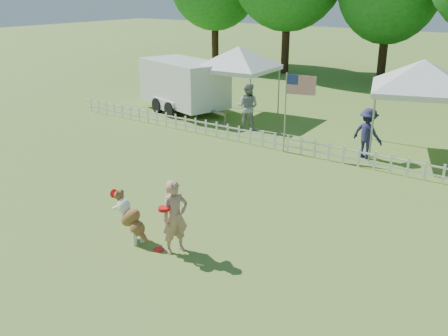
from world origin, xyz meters
name	(u,v)px	position (x,y,z in m)	size (l,w,h in m)	color
ground	(165,237)	(0.00, 0.00, 0.00)	(120.00, 120.00, 0.00)	#4A6D22
picket_fence	(308,148)	(0.00, 7.00, 0.30)	(22.00, 0.08, 0.60)	white
handler	(175,217)	(0.62, -0.33, 0.80)	(0.58, 0.38, 1.59)	tan
dog	(131,218)	(-0.49, -0.53, 0.54)	(1.05, 0.35, 1.08)	brown
frisbee_on_turf	(159,249)	(0.28, -0.52, 0.01)	(0.23, 0.23, 0.02)	red
canopy_tent_left	(238,83)	(-4.96, 10.18, 1.45)	(2.81, 2.81, 2.91)	silver
canopy_tent_right	(418,109)	(2.75, 9.27, 1.54)	(2.98, 2.98, 3.08)	silver
cargo_trailer	(184,86)	(-7.40, 9.48, 1.16)	(5.25, 2.31, 2.31)	white
flag_pole	(285,113)	(-0.88, 6.95, 1.35)	(1.03, 0.11, 2.69)	gray
spectator_a	(248,107)	(-3.45, 8.62, 0.91)	(0.89, 0.69, 1.83)	gray
spectator_b	(368,133)	(1.60, 7.99, 0.83)	(1.07, 0.61, 1.65)	#232249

